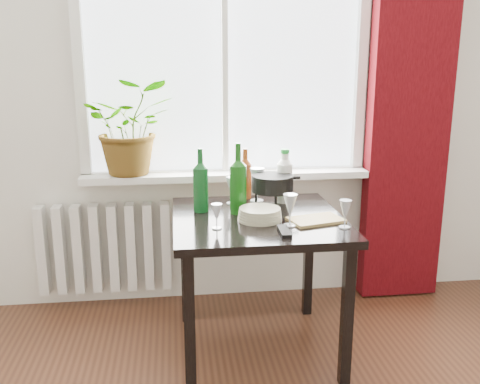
{
  "coord_description": "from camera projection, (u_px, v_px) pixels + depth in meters",
  "views": [
    {
      "loc": [
        -0.31,
        -1.0,
        1.53
      ],
      "look_at": [
        0.01,
        1.55,
        0.87
      ],
      "focal_mm": 40.0,
      "sensor_mm": 36.0,
      "label": 1
    }
  ],
  "objects": [
    {
      "name": "wineglass_back_center",
      "position": [
        257.0,
        184.0,
        2.96
      ],
      "size": [
        0.09,
        0.09,
        0.19
      ],
      "primitive_type": null,
      "rotation": [
        0.0,
        0.0,
        0.04
      ],
      "color": "silver",
      "rests_on": "table"
    },
    {
      "name": "cleaning_bottle",
      "position": [
        284.0,
        175.0,
        2.93
      ],
      "size": [
        0.11,
        0.11,
        0.3
      ],
      "primitive_type": null,
      "rotation": [
        0.0,
        0.0,
        0.37
      ],
      "color": "white",
      "rests_on": "table"
    },
    {
      "name": "curtain",
      "position": [
        411.0,
        95.0,
        3.23
      ],
      "size": [
        0.5,
        0.12,
        2.56
      ],
      "color": "#380509",
      "rests_on": "ground"
    },
    {
      "name": "wine_bottle_left",
      "position": [
        201.0,
        180.0,
        2.75
      ],
      "size": [
        0.08,
        0.08,
        0.34
      ],
      "primitive_type": null,
      "rotation": [
        0.0,
        0.0,
        -0.07
      ],
      "color": "#0C4218",
      "rests_on": "table"
    },
    {
      "name": "radiator",
      "position": [
        105.0,
        248.0,
        3.29
      ],
      "size": [
        0.8,
        0.1,
        0.55
      ],
      "color": "white",
      "rests_on": "ground"
    },
    {
      "name": "wineglass_far_right",
      "position": [
        345.0,
        214.0,
        2.5
      ],
      "size": [
        0.07,
        0.07,
        0.14
      ],
      "primitive_type": null,
      "rotation": [
        0.0,
        0.0,
        0.25
      ],
      "color": "silver",
      "rests_on": "table"
    },
    {
      "name": "wineglass_back_left",
      "position": [
        232.0,
        190.0,
        2.91
      ],
      "size": [
        0.07,
        0.07,
        0.15
      ],
      "primitive_type": null,
      "rotation": [
        0.0,
        0.0,
        -0.02
      ],
      "color": "silver",
      "rests_on": "table"
    },
    {
      "name": "wine_bottle_right",
      "position": [
        238.0,
        178.0,
        2.71
      ],
      "size": [
        0.09,
        0.09,
        0.37
      ],
      "primitive_type": null,
      "rotation": [
        0.0,
        0.0,
        -0.1
      ],
      "color": "#0E450D",
      "rests_on": "table"
    },
    {
      "name": "fondue_pot",
      "position": [
        272.0,
        191.0,
        2.86
      ],
      "size": [
        0.31,
        0.28,
        0.17
      ],
      "primitive_type": null,
      "rotation": [
        0.0,
        0.0,
        0.29
      ],
      "color": "black",
      "rests_on": "table"
    },
    {
      "name": "windowsill",
      "position": [
        226.0,
        175.0,
        3.24
      ],
      "size": [
        1.72,
        0.2,
        0.04
      ],
      "color": "white",
      "rests_on": "ground"
    },
    {
      "name": "cutting_board",
      "position": [
        316.0,
        220.0,
        2.62
      ],
      "size": [
        0.29,
        0.22,
        0.01
      ],
      "primitive_type": "cube",
      "rotation": [
        0.0,
        0.0,
        0.26
      ],
      "color": "#A78B4B",
      "rests_on": "table"
    },
    {
      "name": "potted_plant",
      "position": [
        131.0,
        127.0,
        3.11
      ],
      "size": [
        0.53,
        0.46,
        0.56
      ],
      "primitive_type": "imported",
      "rotation": [
        0.0,
        0.0,
        0.06
      ],
      "color": "#1C691D",
      "rests_on": "windowsill"
    },
    {
      "name": "window",
      "position": [
        224.0,
        43.0,
        3.11
      ],
      "size": [
        1.72,
        0.08,
        1.62
      ],
      "color": "white",
      "rests_on": "ground"
    },
    {
      "name": "tv_remote",
      "position": [
        284.0,
        231.0,
        2.44
      ],
      "size": [
        0.05,
        0.16,
        0.02
      ],
      "primitive_type": "cube",
      "rotation": [
        0.0,
        0.0,
        -0.04
      ],
      "color": "black",
      "rests_on": "table"
    },
    {
      "name": "wineglass_front_left",
      "position": [
        217.0,
        216.0,
        2.49
      ],
      "size": [
        0.06,
        0.06,
        0.12
      ],
      "primitive_type": null,
      "rotation": [
        0.0,
        0.0,
        -0.26
      ],
      "color": "silver",
      "rests_on": "table"
    },
    {
      "name": "wineglass_front_right",
      "position": [
        290.0,
        210.0,
        2.53
      ],
      "size": [
        0.08,
        0.08,
        0.16
      ],
      "primitive_type": null,
      "rotation": [
        0.0,
        0.0,
        0.3
      ],
      "color": "silver",
      "rests_on": "table"
    },
    {
      "name": "bottle_amber",
      "position": [
        245.0,
        173.0,
        3.01
      ],
      "size": [
        0.09,
        0.09,
        0.29
      ],
      "primitive_type": null,
      "rotation": [
        0.0,
        0.0,
        0.26
      ],
      "color": "#64270B",
      "rests_on": "table"
    },
    {
      "name": "plate_stack",
      "position": [
        260.0,
        214.0,
        2.63
      ],
      "size": [
        0.22,
        0.22,
        0.06
      ],
      "primitive_type": "cylinder",
      "rotation": [
        0.0,
        0.0,
        0.02
      ],
      "color": "#BDBB9D",
      "rests_on": "table"
    },
    {
      "name": "table",
      "position": [
        258.0,
        234.0,
        2.72
      ],
      "size": [
        0.85,
        0.85,
        0.74
      ],
      "color": "black",
      "rests_on": "ground"
    }
  ]
}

